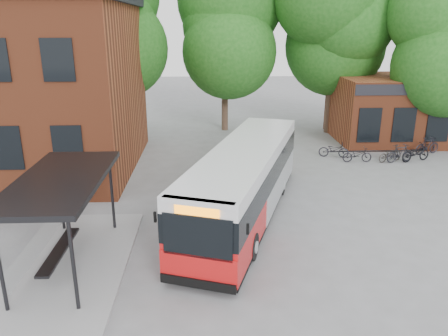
{
  "coord_description": "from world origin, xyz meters",
  "views": [
    {
      "loc": [
        -0.22,
        -13.03,
        7.08
      ],
      "look_at": [
        0.37,
        2.33,
        2.0
      ],
      "focal_mm": 35.0,
      "sensor_mm": 36.0,
      "label": 1
    }
  ],
  "objects_px": {
    "bicycle_6": "(416,153)",
    "bicycle_7": "(427,146)",
    "bus_shelter": "(65,222)",
    "city_bus": "(245,183)",
    "bicycle_0": "(334,150)",
    "bicycle_4": "(390,154)",
    "bicycle_5": "(400,153)",
    "bicycle_2": "(357,155)"
  },
  "relations": [
    {
      "from": "bicycle_6",
      "to": "bicycle_7",
      "type": "relative_size",
      "value": 1.09
    },
    {
      "from": "bus_shelter",
      "to": "bicycle_6",
      "type": "height_order",
      "value": "bus_shelter"
    },
    {
      "from": "bicycle_6",
      "to": "bus_shelter",
      "type": "bearing_deg",
      "value": 103.75
    },
    {
      "from": "city_bus",
      "to": "bicycle_0",
      "type": "bearing_deg",
      "value": 72.21
    },
    {
      "from": "city_bus",
      "to": "bicycle_4",
      "type": "relative_size",
      "value": 7.05
    },
    {
      "from": "bicycle_6",
      "to": "bicycle_0",
      "type": "bearing_deg",
      "value": 57.98
    },
    {
      "from": "bicycle_4",
      "to": "bicycle_0",
      "type": "bearing_deg",
      "value": 48.52
    },
    {
      "from": "bus_shelter",
      "to": "bicycle_7",
      "type": "distance_m",
      "value": 20.36
    },
    {
      "from": "bicycle_5",
      "to": "bicycle_4",
      "type": "bearing_deg",
      "value": 59.67
    },
    {
      "from": "city_bus",
      "to": "bicycle_0",
      "type": "distance_m",
      "value": 9.56
    },
    {
      "from": "bus_shelter",
      "to": "bicycle_4",
      "type": "relative_size",
      "value": 4.55
    },
    {
      "from": "city_bus",
      "to": "bicycle_0",
      "type": "xyz_separation_m",
      "value": [
        5.63,
        7.67,
        -0.95
      ]
    },
    {
      "from": "bus_shelter",
      "to": "bicycle_7",
      "type": "height_order",
      "value": "bus_shelter"
    },
    {
      "from": "bicycle_2",
      "to": "bus_shelter",
      "type": "bearing_deg",
      "value": 130.11
    },
    {
      "from": "city_bus",
      "to": "bicycle_7",
      "type": "distance_m",
      "value": 13.77
    },
    {
      "from": "bus_shelter",
      "to": "bicycle_2",
      "type": "xyz_separation_m",
      "value": [
        12.3,
        10.13,
        -1.04
      ]
    },
    {
      "from": "bicycle_6",
      "to": "bicycle_5",
      "type": "bearing_deg",
      "value": 77.85
    },
    {
      "from": "bus_shelter",
      "to": "bicycle_2",
      "type": "bearing_deg",
      "value": 39.48
    },
    {
      "from": "bicycle_7",
      "to": "bicycle_4",
      "type": "bearing_deg",
      "value": 97.61
    },
    {
      "from": "bicycle_2",
      "to": "bicycle_6",
      "type": "bearing_deg",
      "value": -89.16
    },
    {
      "from": "city_bus",
      "to": "bicycle_2",
      "type": "xyz_separation_m",
      "value": [
        6.63,
        6.73,
        -0.97
      ]
    },
    {
      "from": "bicycle_5",
      "to": "bicycle_6",
      "type": "relative_size",
      "value": 0.92
    },
    {
      "from": "city_bus",
      "to": "bicycle_5",
      "type": "distance_m",
      "value": 11.13
    },
    {
      "from": "bicycle_2",
      "to": "bicycle_0",
      "type": "bearing_deg",
      "value": 47.39
    },
    {
      "from": "bus_shelter",
      "to": "city_bus",
      "type": "height_order",
      "value": "bus_shelter"
    },
    {
      "from": "bus_shelter",
      "to": "city_bus",
      "type": "bearing_deg",
      "value": 31.02
    },
    {
      "from": "city_bus",
      "to": "bicycle_6",
      "type": "relative_size",
      "value": 6.0
    },
    {
      "from": "bus_shelter",
      "to": "bicycle_0",
      "type": "bearing_deg",
      "value": 44.46
    },
    {
      "from": "bicycle_0",
      "to": "bicycle_4",
      "type": "xyz_separation_m",
      "value": [
        2.81,
        -0.94,
        -0.02
      ]
    },
    {
      "from": "bicycle_0",
      "to": "bicycle_6",
      "type": "relative_size",
      "value": 0.9
    },
    {
      "from": "bicycle_5",
      "to": "bicycle_6",
      "type": "distance_m",
      "value": 0.93
    },
    {
      "from": "bus_shelter",
      "to": "bicycle_5",
      "type": "height_order",
      "value": "bus_shelter"
    },
    {
      "from": "city_bus",
      "to": "bicycle_7",
      "type": "bearing_deg",
      "value": 54.4
    },
    {
      "from": "bicycle_4",
      "to": "bicycle_6",
      "type": "relative_size",
      "value": 0.85
    },
    {
      "from": "city_bus",
      "to": "bicycle_5",
      "type": "xyz_separation_m",
      "value": [
        8.91,
        6.62,
        -0.88
      ]
    },
    {
      "from": "bicycle_4",
      "to": "bicycle_7",
      "type": "distance_m",
      "value": 3.01
    },
    {
      "from": "bicycle_0",
      "to": "bicycle_5",
      "type": "height_order",
      "value": "bicycle_5"
    },
    {
      "from": "bicycle_2",
      "to": "bicycle_4",
      "type": "xyz_separation_m",
      "value": [
        1.8,
        0.0,
        -0.01
      ]
    },
    {
      "from": "bicycle_2",
      "to": "bicycle_7",
      "type": "distance_m",
      "value": 4.69
    },
    {
      "from": "bus_shelter",
      "to": "city_bus",
      "type": "relative_size",
      "value": 0.65
    },
    {
      "from": "bicycle_5",
      "to": "city_bus",
      "type": "bearing_deg",
      "value": 109.39
    },
    {
      "from": "bicycle_0",
      "to": "bicycle_5",
      "type": "relative_size",
      "value": 0.98
    }
  ]
}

